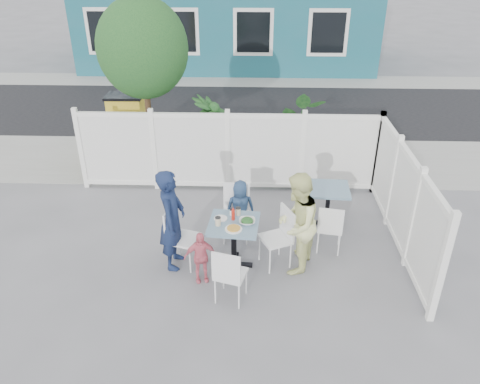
{
  "coord_description": "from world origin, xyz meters",
  "views": [
    {
      "loc": [
        0.63,
        -5.97,
        4.49
      ],
      "look_at": [
        0.41,
        0.29,
        1.08
      ],
      "focal_mm": 35.0,
      "sensor_mm": 36.0,
      "label": 1
    }
  ],
  "objects_px": {
    "chair_near": "(229,272)",
    "woman": "(297,224)",
    "chair_back": "(236,208)",
    "chair_left": "(179,233)",
    "utility_cabinet": "(128,127)",
    "spare_table": "(328,196)",
    "toddler": "(200,257)",
    "chair_right": "(280,233)",
    "man": "(172,220)",
    "boy": "(240,208)",
    "main_table": "(234,233)"
  },
  "relations": [
    {
      "from": "chair_left",
      "to": "boy",
      "type": "relative_size",
      "value": 0.95
    },
    {
      "from": "chair_back",
      "to": "toddler",
      "type": "distance_m",
      "value": 1.29
    },
    {
      "from": "utility_cabinet",
      "to": "man",
      "type": "distance_m",
      "value": 4.44
    },
    {
      "from": "spare_table",
      "to": "utility_cabinet",
      "type": "bearing_deg",
      "value": 145.69
    },
    {
      "from": "spare_table",
      "to": "woman",
      "type": "relative_size",
      "value": 0.45
    },
    {
      "from": "chair_left",
      "to": "chair_back",
      "type": "height_order",
      "value": "chair_back"
    },
    {
      "from": "main_table",
      "to": "chair_near",
      "type": "distance_m",
      "value": 0.85
    },
    {
      "from": "chair_right",
      "to": "chair_near",
      "type": "relative_size",
      "value": 1.07
    },
    {
      "from": "utility_cabinet",
      "to": "boy",
      "type": "bearing_deg",
      "value": -51.52
    },
    {
      "from": "spare_table",
      "to": "chair_back",
      "type": "bearing_deg",
      "value": -164.75
    },
    {
      "from": "chair_right",
      "to": "chair_near",
      "type": "height_order",
      "value": "chair_right"
    },
    {
      "from": "boy",
      "to": "woman",
      "type": "bearing_deg",
      "value": 125.93
    },
    {
      "from": "chair_right",
      "to": "boy",
      "type": "distance_m",
      "value": 1.03
    },
    {
      "from": "spare_table",
      "to": "chair_right",
      "type": "relative_size",
      "value": 0.76
    },
    {
      "from": "chair_near",
      "to": "boy",
      "type": "distance_m",
      "value": 1.74
    },
    {
      "from": "utility_cabinet",
      "to": "chair_left",
      "type": "xyz_separation_m",
      "value": [
        1.76,
        -4.07,
        -0.14
      ]
    },
    {
      "from": "chair_near",
      "to": "utility_cabinet",
      "type": "bearing_deg",
      "value": 133.98
    },
    {
      "from": "main_table",
      "to": "chair_right",
      "type": "distance_m",
      "value": 0.71
    },
    {
      "from": "boy",
      "to": "chair_left",
      "type": "bearing_deg",
      "value": 35.81
    },
    {
      "from": "chair_left",
      "to": "boy",
      "type": "distance_m",
      "value": 1.25
    },
    {
      "from": "utility_cabinet",
      "to": "toddler",
      "type": "height_order",
      "value": "utility_cabinet"
    },
    {
      "from": "chair_near",
      "to": "woman",
      "type": "distance_m",
      "value": 1.29
    },
    {
      "from": "utility_cabinet",
      "to": "spare_table",
      "type": "relative_size",
      "value": 1.93
    },
    {
      "from": "chair_back",
      "to": "chair_left",
      "type": "bearing_deg",
      "value": 43.41
    },
    {
      "from": "man",
      "to": "utility_cabinet",
      "type": "bearing_deg",
      "value": 25.27
    },
    {
      "from": "chair_back",
      "to": "woman",
      "type": "xyz_separation_m",
      "value": [
        0.93,
        -0.85,
        0.24
      ]
    },
    {
      "from": "chair_left",
      "to": "chair_right",
      "type": "bearing_deg",
      "value": 108.77
    },
    {
      "from": "boy",
      "to": "toddler",
      "type": "height_order",
      "value": "boy"
    },
    {
      "from": "main_table",
      "to": "chair_back",
      "type": "distance_m",
      "value": 0.82
    },
    {
      "from": "utility_cabinet",
      "to": "main_table",
      "type": "bearing_deg",
      "value": -58.89
    },
    {
      "from": "man",
      "to": "chair_back",
      "type": "bearing_deg",
      "value": -45.7
    },
    {
      "from": "chair_near",
      "to": "chair_back",
      "type": "bearing_deg",
      "value": 105.47
    },
    {
      "from": "utility_cabinet",
      "to": "chair_near",
      "type": "relative_size",
      "value": 1.58
    },
    {
      "from": "chair_left",
      "to": "utility_cabinet",
      "type": "bearing_deg",
      "value": -139.57
    },
    {
      "from": "main_table",
      "to": "man",
      "type": "distance_m",
      "value": 0.94
    },
    {
      "from": "chair_near",
      "to": "toddler",
      "type": "xyz_separation_m",
      "value": [
        -0.44,
        0.47,
        -0.1
      ]
    },
    {
      "from": "main_table",
      "to": "chair_left",
      "type": "relative_size",
      "value": 0.84
    },
    {
      "from": "spare_table",
      "to": "boy",
      "type": "bearing_deg",
      "value": -166.72
    },
    {
      "from": "chair_near",
      "to": "boy",
      "type": "relative_size",
      "value": 0.88
    },
    {
      "from": "man",
      "to": "woman",
      "type": "bearing_deg",
      "value": -88.14
    },
    {
      "from": "chair_right",
      "to": "chair_back",
      "type": "relative_size",
      "value": 1.0
    },
    {
      "from": "spare_table",
      "to": "man",
      "type": "distance_m",
      "value": 2.81
    },
    {
      "from": "chair_right",
      "to": "man",
      "type": "height_order",
      "value": "man"
    },
    {
      "from": "chair_left",
      "to": "man",
      "type": "relative_size",
      "value": 0.59
    },
    {
      "from": "chair_back",
      "to": "woman",
      "type": "bearing_deg",
      "value": 138.48
    },
    {
      "from": "main_table",
      "to": "toddler",
      "type": "bearing_deg",
      "value": -141.75
    },
    {
      "from": "man",
      "to": "boy",
      "type": "height_order",
      "value": "man"
    },
    {
      "from": "chair_left",
      "to": "man",
      "type": "height_order",
      "value": "man"
    },
    {
      "from": "chair_back",
      "to": "toddler",
      "type": "xyz_separation_m",
      "value": [
        -0.47,
        -1.19,
        -0.14
      ]
    },
    {
      "from": "utility_cabinet",
      "to": "chair_left",
      "type": "relative_size",
      "value": 1.46
    }
  ]
}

